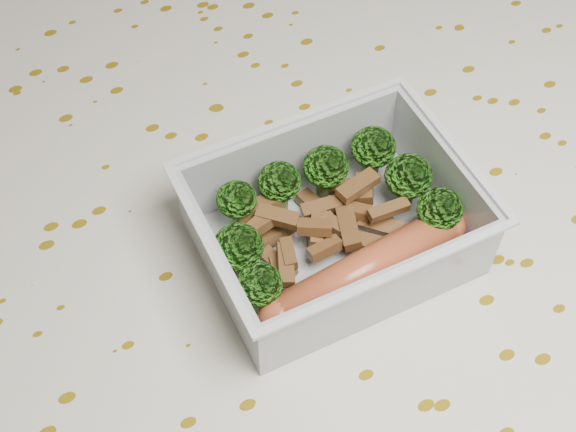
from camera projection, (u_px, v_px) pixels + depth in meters
name	position (u px, v px, depth m)	size (l,w,h in m)	color
dining_table	(302.00, 314.00, 0.57)	(1.40, 0.90, 0.75)	brown
tablecloth	(304.00, 276.00, 0.52)	(1.46, 0.96, 0.19)	silver
lunch_container	(334.00, 229.00, 0.48)	(0.16, 0.13, 0.06)	silver
broccoli_florets	(327.00, 200.00, 0.48)	(0.15, 0.09, 0.04)	#608C3F
meat_pile	(321.00, 223.00, 0.48)	(0.10, 0.07, 0.03)	brown
sausage	(366.00, 270.00, 0.46)	(0.14, 0.04, 0.02)	#AC4928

